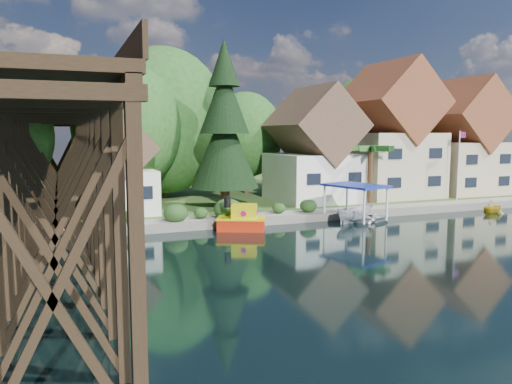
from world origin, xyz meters
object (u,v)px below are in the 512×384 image
tugboat (242,220)px  boat_canopy (355,206)px  palm_tree (371,150)px  flagpole (460,158)px  house_right (460,144)px  conifer (225,128)px  trestle_bridge (55,161)px  boat_yellow (492,206)px  boat_white_a (371,216)px  shed (124,173)px  house_left (314,152)px  house_center (389,139)px

tugboat → boat_canopy: 9.37m
palm_tree → boat_canopy: size_ratio=1.06×
palm_tree → tugboat: (-14.15, -4.84, -4.71)m
flagpole → boat_canopy: flagpole is taller
house_right → tugboat: bearing=-162.1°
tugboat → boat_canopy: size_ratio=0.73×
conifer → boat_canopy: bearing=-44.3°
boat_canopy → trestle_bridge: bearing=-176.4°
flagpole → boat_yellow: (-0.33, -4.51, -3.99)m
boat_white_a → flagpole: bearing=-76.3°
trestle_bridge → shed: size_ratio=5.63×
palm_tree → boat_white_a: palm_tree is taller
trestle_bridge → house_left: bearing=25.2°
house_left → flagpole: house_left is taller
flagpole → tugboat: bearing=-170.6°
tugboat → house_center: bearing=26.3°
shed → conifer: 9.27m
house_center → flagpole: size_ratio=2.07×
house_center → palm_tree: house_center is taller
house_center → house_right: bearing=-3.2°
house_center → shed: size_ratio=1.77×
house_center → flagpole: house_center is taller
house_left → house_center: (9.00, 0.50, 1.28)m
trestle_bridge → house_center: bearing=19.5°
trestle_bridge → flagpole: trestle_bridge is taller
conifer → boat_white_a: conifer is taller
trestle_bridge → conifer: conifer is taller
boat_yellow → boat_canopy: bearing=81.7°
tugboat → house_right: bearing=17.9°
house_center → boat_canopy: (-10.34, -9.98, -5.13)m
house_left → boat_white_a: size_ratio=3.04×
shed → boat_canopy: size_ratio=1.46×
house_left → conifer: conifer is taller
palm_tree → house_center: bearing=41.6°
trestle_bridge → shed: bearing=61.8°
palm_tree → boat_white_a: 7.87m
house_right → boat_yellow: 12.37m
palm_tree → flagpole: flagpole is taller
house_right → tugboat: 30.57m
house_center → boat_yellow: (3.56, -10.34, -5.79)m
shed → palm_tree: size_ratio=1.38×
house_center → boat_yellow: 12.38m
shed → palm_tree: 21.71m
house_center → shed: (-27.00, -2.00, -2.59)m
house_left → boat_yellow: (12.56, -9.84, -4.51)m
house_center → conifer: conifer is taller
conifer → boat_white_a: bearing=-39.4°
trestle_bridge → conifer: bearing=34.5°
house_center → boat_yellow: bearing=-71.0°
house_right → house_center: bearing=176.8°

